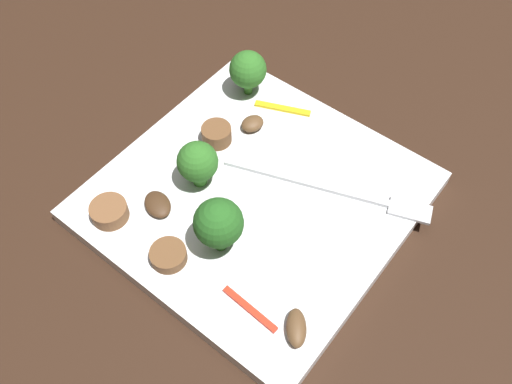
% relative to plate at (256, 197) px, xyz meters
% --- Properties ---
extents(ground_plane, '(1.40, 1.40, 0.00)m').
position_rel_plate_xyz_m(ground_plane, '(0.00, 0.00, -0.01)').
color(ground_plane, black).
extents(plate, '(0.24, 0.24, 0.02)m').
position_rel_plate_xyz_m(plate, '(0.00, 0.00, 0.00)').
color(plate, white).
rests_on(plate, ground_plane).
extents(fork, '(0.17, 0.07, 0.00)m').
position_rel_plate_xyz_m(fork, '(0.06, 0.04, 0.01)').
color(fork, silver).
rests_on(fork, plate).
extents(broccoli_floret_0, '(0.03, 0.03, 0.05)m').
position_rel_plate_xyz_m(broccoli_floret_0, '(-0.04, -0.02, 0.03)').
color(broccoli_floret_0, '#347525').
rests_on(broccoli_floret_0, plate).
extents(broccoli_floret_1, '(0.04, 0.04, 0.05)m').
position_rel_plate_xyz_m(broccoli_floret_1, '(-0.08, 0.09, 0.04)').
color(broccoli_floret_1, '#347525').
rests_on(broccoli_floret_1, plate).
extents(broccoli_floret_2, '(0.04, 0.04, 0.05)m').
position_rel_plate_xyz_m(broccoli_floret_2, '(0.01, -0.06, 0.04)').
color(broccoli_floret_2, '#296420').
rests_on(broccoli_floret_2, plate).
extents(sausage_slice_0, '(0.04, 0.04, 0.01)m').
position_rel_plate_xyz_m(sausage_slice_0, '(-0.08, -0.09, 0.01)').
color(sausage_slice_0, brown).
rests_on(sausage_slice_0, plate).
extents(sausage_slice_1, '(0.03, 0.03, 0.01)m').
position_rel_plate_xyz_m(sausage_slice_1, '(-0.01, -0.09, 0.01)').
color(sausage_slice_1, brown).
rests_on(sausage_slice_1, plate).
extents(sausage_slice_2, '(0.04, 0.04, 0.02)m').
position_rel_plate_xyz_m(sausage_slice_2, '(-0.06, 0.02, 0.02)').
color(sausage_slice_2, brown).
rests_on(sausage_slice_2, plate).
extents(mushroom_0, '(0.03, 0.03, 0.01)m').
position_rel_plate_xyz_m(mushroom_0, '(-0.05, -0.06, 0.01)').
color(mushroom_0, '#422B19').
rests_on(mushroom_0, plate).
extents(mushroom_1, '(0.02, 0.03, 0.01)m').
position_rel_plate_xyz_m(mushroom_1, '(-0.05, 0.06, 0.01)').
color(mushroom_1, brown).
rests_on(mushroom_1, plate).
extents(mushroom_2, '(0.03, 0.03, 0.01)m').
position_rel_plate_xyz_m(mushroom_2, '(0.10, -0.08, 0.01)').
color(mushroom_2, brown).
rests_on(mushroom_2, plate).
extents(pepper_strip_0, '(0.05, 0.03, 0.00)m').
position_rel_plate_xyz_m(pepper_strip_0, '(-0.04, 0.09, 0.01)').
color(pepper_strip_0, yellow).
rests_on(pepper_strip_0, plate).
extents(pepper_strip_1, '(0.05, 0.01, 0.00)m').
position_rel_plate_xyz_m(pepper_strip_1, '(0.06, -0.09, 0.01)').
color(pepper_strip_1, red).
rests_on(pepper_strip_1, plate).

